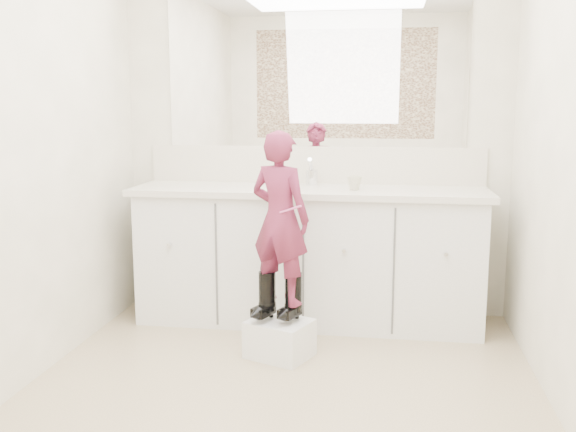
# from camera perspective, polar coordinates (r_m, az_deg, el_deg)

# --- Properties ---
(floor) EXTENTS (3.00, 3.00, 0.00)m
(floor) POSITION_cam_1_polar(r_m,az_deg,el_deg) (3.22, -0.97, -16.24)
(floor) COLOR #957E62
(floor) RESTS_ON ground
(wall_back) EXTENTS (2.60, 0.00, 2.60)m
(wall_back) POSITION_cam_1_polar(r_m,az_deg,el_deg) (4.38, 2.35, 6.99)
(wall_back) COLOR beige
(wall_back) RESTS_ON floor
(wall_front) EXTENTS (2.60, 0.00, 2.60)m
(wall_front) POSITION_cam_1_polar(r_m,az_deg,el_deg) (1.45, -11.22, 1.24)
(wall_front) COLOR beige
(wall_front) RESTS_ON floor
(wall_left) EXTENTS (0.00, 3.00, 3.00)m
(wall_left) POSITION_cam_1_polar(r_m,az_deg,el_deg) (3.38, -23.44, 5.38)
(wall_left) COLOR beige
(wall_left) RESTS_ON floor
(vanity_cabinet) EXTENTS (2.20, 0.55, 0.85)m
(vanity_cabinet) POSITION_cam_1_polar(r_m,az_deg,el_deg) (4.22, 1.85, -3.75)
(vanity_cabinet) COLOR silver
(vanity_cabinet) RESTS_ON floor
(countertop) EXTENTS (2.28, 0.58, 0.04)m
(countertop) POSITION_cam_1_polar(r_m,az_deg,el_deg) (4.13, 1.86, 2.22)
(countertop) COLOR beige
(countertop) RESTS_ON vanity_cabinet
(backsplash) EXTENTS (2.28, 0.03, 0.25)m
(backsplash) POSITION_cam_1_polar(r_m,az_deg,el_deg) (4.38, 2.31, 4.57)
(backsplash) COLOR beige
(backsplash) RESTS_ON countertop
(mirror) EXTENTS (2.00, 0.02, 1.00)m
(mirror) POSITION_cam_1_polar(r_m,az_deg,el_deg) (4.37, 2.37, 12.75)
(mirror) COLOR white
(mirror) RESTS_ON wall_back
(faucet) EXTENTS (0.08, 0.08, 0.10)m
(faucet) POSITION_cam_1_polar(r_m,az_deg,el_deg) (4.28, 2.14, 3.44)
(faucet) COLOR silver
(faucet) RESTS_ON countertop
(cup) EXTENTS (0.12, 0.12, 0.09)m
(cup) POSITION_cam_1_polar(r_m,az_deg,el_deg) (4.05, 5.92, 2.94)
(cup) COLOR beige
(cup) RESTS_ON countertop
(soap_bottle) EXTENTS (0.11, 0.11, 0.19)m
(soap_bottle) POSITION_cam_1_polar(r_m,az_deg,el_deg) (4.16, -0.78, 3.87)
(soap_bottle) COLOR white
(soap_bottle) RESTS_ON countertop
(step_stool) EXTENTS (0.41, 0.38, 0.21)m
(step_stool) POSITION_cam_1_polar(r_m,az_deg,el_deg) (3.71, -0.74, -10.84)
(step_stool) COLOR white
(step_stool) RESTS_ON floor
(boot_left) EXTENTS (0.16, 0.21, 0.28)m
(boot_left) POSITION_cam_1_polar(r_m,az_deg,el_deg) (3.66, -1.86, -7.08)
(boot_left) COLOR black
(boot_left) RESTS_ON step_stool
(boot_right) EXTENTS (0.16, 0.21, 0.28)m
(boot_right) POSITION_cam_1_polar(r_m,az_deg,el_deg) (3.64, 0.48, -7.19)
(boot_right) COLOR black
(boot_right) RESTS_ON step_stool
(toddler) EXTENTS (0.42, 0.35, 0.97)m
(toddler) POSITION_cam_1_polar(r_m,az_deg,el_deg) (3.54, -0.71, -0.21)
(toddler) COLOR #B33767
(toddler) RESTS_ON step_stool
(toothbrush) EXTENTS (0.13, 0.06, 0.06)m
(toothbrush) POSITION_cam_1_polar(r_m,az_deg,el_deg) (3.45, 0.21, 0.59)
(toothbrush) COLOR #D65393
(toothbrush) RESTS_ON toddler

